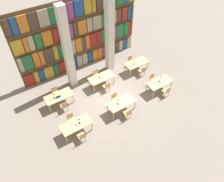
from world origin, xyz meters
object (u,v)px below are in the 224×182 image
(reading_table_2, at_px, (160,83))
(reading_table_0, at_px, (76,125))
(chair_0, at_px, (82,136))
(desk_lamp_4, at_px, (99,74))
(pillar_left, at_px, (67,50))
(chair_8, at_px, (107,86))
(desk_lamp_3, at_px, (54,95))
(desk_lamp_5, at_px, (134,61))
(chair_10, at_px, (142,71))
(reading_table_1, at_px, (121,103))
(chair_3, at_px, (115,98))
(reading_table_3, at_px, (59,97))
(chair_5, at_px, (153,79))
(chair_11, at_px, (131,61))
(desk_lamp_1, at_px, (118,101))
(chair_4, at_px, (166,91))
(desk_lamp_2, at_px, (160,78))
(chair_1, at_px, (71,119))
(laptop, at_px, (59,98))
(reading_table_4, at_px, (101,78))
(desk_lamp_0, at_px, (79,120))
(chair_6, at_px, (64,106))
(chair_9, at_px, (96,75))
(chair_2, at_px, (128,113))
(pillar_center, at_px, (110,35))
(reading_table_5, at_px, (136,64))

(reading_table_2, bearing_deg, reading_table_0, -179.56)
(chair_0, relative_size, desk_lamp_4, 1.74)
(pillar_left, relative_size, chair_8, 6.84)
(desk_lamp_3, height_order, desk_lamp_5, desk_lamp_5)
(chair_0, relative_size, chair_10, 1.00)
(reading_table_1, bearing_deg, desk_lamp_3, 142.40)
(chair_3, distance_m, reading_table_3, 3.70)
(chair_3, bearing_deg, reading_table_3, -32.11)
(pillar_left, distance_m, chair_5, 6.37)
(desk_lamp_3, relative_size, chair_11, 0.50)
(reading_table_0, height_order, desk_lamp_1, desk_lamp_1)
(reading_table_1, relative_size, chair_4, 2.08)
(reading_table_1, distance_m, chair_8, 2.02)
(reading_table_2, bearing_deg, desk_lamp_1, -178.68)
(chair_3, bearing_deg, chair_5, -178.18)
(chair_0, relative_size, desk_lamp_2, 1.77)
(chair_1, height_order, laptop, laptop)
(chair_5, bearing_deg, chair_11, -87.69)
(chair_1, xyz_separation_m, chair_5, (6.54, 0.05, 0.00))
(pillar_left, distance_m, desk_lamp_3, 3.05)
(reading_table_2, distance_m, reading_table_4, 4.11)
(chair_1, distance_m, reading_table_3, 1.92)
(desk_lamp_2, bearing_deg, desk_lamp_4, 141.78)
(reading_table_1, height_order, desk_lamp_3, desk_lamp_3)
(desk_lamp_0, bearing_deg, chair_6, 94.84)
(reading_table_1, bearing_deg, chair_9, 87.93)
(desk_lamp_4, height_order, desk_lamp_5, desk_lamp_4)
(desk_lamp_2, distance_m, reading_table_4, 4.11)
(desk_lamp_2, xyz_separation_m, reading_table_4, (-3.16, 2.59, -0.42))
(chair_2, distance_m, chair_6, 4.12)
(reading_table_0, height_order, chair_5, chair_5)
(desk_lamp_5, bearing_deg, pillar_left, 162.46)
(pillar_left, distance_m, reading_table_4, 3.15)
(chair_3, distance_m, desk_lamp_3, 3.99)
(chair_4, relative_size, desk_lamp_3, 2.02)
(desk_lamp_1, distance_m, reading_table_4, 2.77)
(chair_1, bearing_deg, chair_10, -169.73)
(reading_table_2, relative_size, reading_table_4, 1.00)
(reading_table_2, relative_size, chair_8, 2.08)
(reading_table_0, distance_m, chair_2, 3.27)
(chair_5, distance_m, chair_11, 2.57)
(chair_6, height_order, desk_lamp_5, desk_lamp_5)
(desk_lamp_1, height_order, chair_8, desk_lamp_1)
(pillar_center, xyz_separation_m, reading_table_5, (1.54, -1.37, -2.31))
(desk_lamp_1, height_order, desk_lamp_3, desk_lamp_1)
(chair_0, xyz_separation_m, desk_lamp_5, (6.15, 3.30, 0.61))
(reading_table_2, distance_m, desk_lamp_3, 7.23)
(chair_4, bearing_deg, chair_9, 128.27)
(reading_table_3, height_order, chair_6, chair_6)
(reading_table_1, xyz_separation_m, chair_4, (3.34, -0.62, -0.21))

